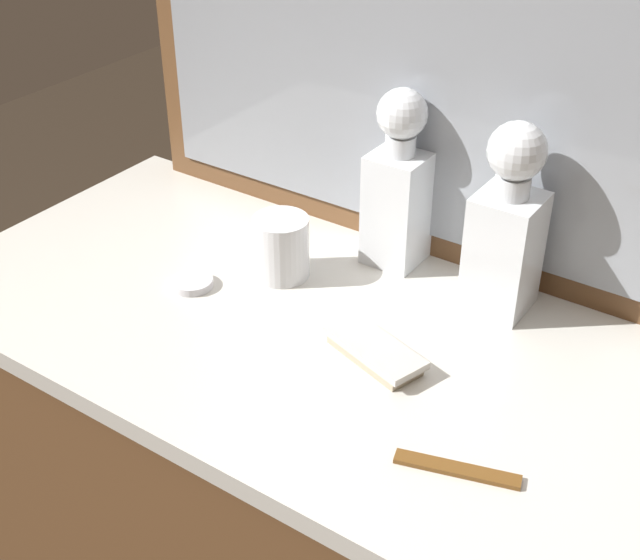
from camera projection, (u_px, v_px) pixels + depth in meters
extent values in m
cube|color=brown|center=(320.00, 544.00, 1.44)|extent=(1.14, 0.56, 0.83)
cube|color=silver|center=(320.00, 337.00, 1.21)|extent=(1.17, 0.57, 0.03)
cube|color=brown|center=(429.00, 58.00, 1.22)|extent=(1.03, 0.03, 0.62)
cube|color=gray|center=(424.00, 61.00, 1.21)|extent=(0.95, 0.01, 0.54)
cube|color=white|center=(397.00, 209.00, 1.30)|extent=(0.08, 0.08, 0.18)
cube|color=#9E5619|center=(396.00, 226.00, 1.32)|extent=(0.07, 0.07, 0.12)
cylinder|color=white|center=(400.00, 145.00, 1.25)|extent=(0.05, 0.05, 0.03)
sphere|color=white|center=(402.00, 114.00, 1.22)|extent=(0.07, 0.07, 0.07)
cube|color=white|center=(503.00, 253.00, 1.20)|extent=(0.09, 0.09, 0.18)
cube|color=#9E5619|center=(501.00, 272.00, 1.21)|extent=(0.07, 0.07, 0.11)
cylinder|color=white|center=(512.00, 186.00, 1.14)|extent=(0.05, 0.05, 0.03)
sphere|color=white|center=(517.00, 151.00, 1.11)|extent=(0.08, 0.08, 0.08)
cylinder|color=white|center=(281.00, 247.00, 1.29)|extent=(0.08, 0.08, 0.10)
cylinder|color=silver|center=(282.00, 271.00, 1.31)|extent=(0.08, 0.08, 0.01)
cube|color=#B7A88C|center=(374.00, 354.00, 1.14)|extent=(0.14, 0.09, 0.01)
cube|color=beige|center=(375.00, 347.00, 1.13)|extent=(0.16, 0.10, 0.01)
cylinder|color=silver|center=(192.00, 283.00, 1.28)|extent=(0.06, 0.06, 0.01)
cube|color=brown|center=(457.00, 469.00, 0.97)|extent=(0.14, 0.06, 0.01)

